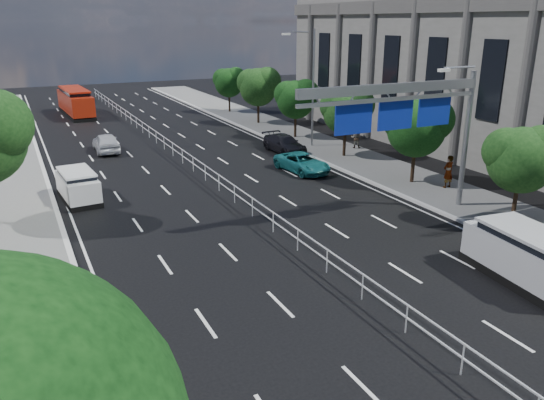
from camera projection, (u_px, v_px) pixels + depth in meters
ground at (440, 359)px, 15.75m from camera, size 160.00×160.00×0.00m
median_fence at (197, 166)px, 34.69m from camera, size 0.05×85.00×1.02m
toilet_sign at (23, 382)px, 10.21m from camera, size 1.62×0.18×4.34m
overhead_gantry at (410, 108)px, 25.32m from camera, size 10.24×0.38×7.45m
streetlight_far at (310, 81)px, 40.57m from camera, size 2.78×2.40×9.00m
civic_hall at (478, 64)px, 42.38m from camera, size 14.40×36.00×14.35m
far_tree_c at (523, 156)px, 25.30m from camera, size 3.52×3.28×4.94m
far_tree_d at (417, 125)px, 31.59m from camera, size 3.85×3.59×5.34m
far_tree_e at (347, 109)px, 38.00m from camera, size 3.63×3.38×5.13m
far_tree_f at (296, 97)px, 44.39m from camera, size 3.52×3.28×5.02m
far_tree_g at (259, 85)px, 50.67m from camera, size 3.96×3.69×5.45m
far_tree_h at (229, 81)px, 57.15m from camera, size 3.41×3.18×4.91m
white_minivan at (78, 186)px, 29.47m from camera, size 2.03×4.11×1.73m
red_bus at (75, 101)px, 56.17m from camera, size 2.74×9.57×2.83m
near_car_silver at (106, 143)px, 40.56m from camera, size 1.85×4.32×1.45m
near_car_dark at (77, 94)px, 66.94m from camera, size 1.81×4.75×1.54m
silver_minivan at (527, 256)px, 20.25m from camera, size 2.65×5.20×2.08m
parked_car_teal at (302, 163)px, 35.21m from camera, size 2.56×4.64×1.23m
parked_car_dark at (284, 144)px, 40.43m from camera, size 2.07×4.63×1.32m
pedestrian_a at (448, 172)px, 31.29m from camera, size 0.75×0.52×1.95m
pedestrian_b at (356, 138)px, 41.18m from camera, size 0.99×0.98×1.62m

